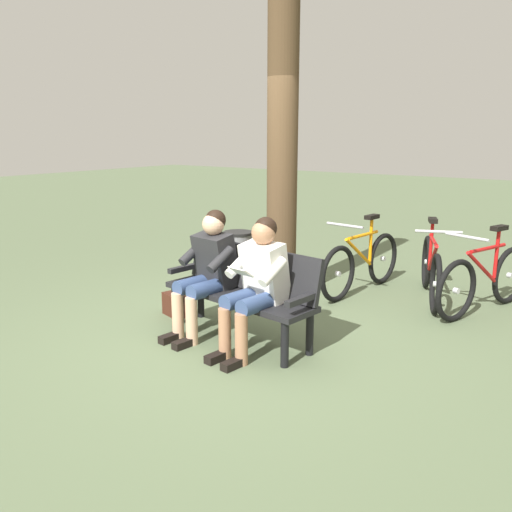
{
  "coord_description": "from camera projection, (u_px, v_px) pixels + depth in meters",
  "views": [
    {
      "loc": [
        -2.89,
        3.78,
        1.91
      ],
      "look_at": [
        -0.05,
        -0.26,
        0.75
      ],
      "focal_mm": 36.97,
      "sensor_mm": 36.0,
      "label": 1
    }
  ],
  "objects": [
    {
      "name": "litter_bin",
      "position": [
        238.0,
        261.0,
        6.46
      ],
      "size": [
        0.37,
        0.37,
        0.74
      ],
      "color": "slate",
      "rests_on": "ground"
    },
    {
      "name": "bicycle_silver",
      "position": [
        431.0,
        270.0,
        6.11
      ],
      "size": [
        0.74,
        1.57,
        0.94
      ],
      "rotation": [
        0.0,
        0.0,
        1.97
      ],
      "color": "black",
      "rests_on": "ground"
    },
    {
      "name": "bicycle_red",
      "position": [
        485.0,
        280.0,
        5.68
      ],
      "size": [
        0.67,
        1.61,
        0.94
      ],
      "rotation": [
        0.0,
        0.0,
        1.24
      ],
      "color": "black",
      "rests_on": "ground"
    },
    {
      "name": "handbag",
      "position": [
        175.0,
        305.0,
        5.6
      ],
      "size": [
        0.33,
        0.22,
        0.24
      ],
      "primitive_type": "cube",
      "rotation": [
        0.0,
        0.0,
        -0.28
      ],
      "color": "#3F1E14",
      "rests_on": "ground"
    },
    {
      "name": "ground_plane",
      "position": [
        236.0,
        336.0,
        5.06
      ],
      "size": [
        40.0,
        40.0,
        0.0
      ],
      "primitive_type": "plane",
      "color": "#566647"
    },
    {
      "name": "person_companion",
      "position": [
        208.0,
        267.0,
        5.0
      ],
      "size": [
        0.53,
        0.8,
        1.2
      ],
      "rotation": [
        0.0,
        0.0,
        -0.14
      ],
      "color": "#262628",
      "rests_on": "ground"
    },
    {
      "name": "tree_trunk",
      "position": [
        283.0,
        120.0,
        5.83
      ],
      "size": [
        0.35,
        0.35,
        4.09
      ],
      "primitive_type": "cylinder",
      "color": "#4C3823",
      "rests_on": "ground"
    },
    {
      "name": "bicycle_purple",
      "position": [
        362.0,
        263.0,
        6.39
      ],
      "size": [
        0.48,
        1.67,
        0.94
      ],
      "rotation": [
        0.0,
        0.0,
        1.44
      ],
      "color": "black",
      "rests_on": "ground"
    },
    {
      "name": "person_reading",
      "position": [
        257.0,
        279.0,
        4.58
      ],
      "size": [
        0.53,
        0.8,
        1.2
      ],
      "rotation": [
        0.0,
        0.0,
        -0.14
      ],
      "color": "white",
      "rests_on": "ground"
    },
    {
      "name": "bench",
      "position": [
        243.0,
        286.0,
        4.94
      ],
      "size": [
        1.65,
        0.69,
        0.87
      ],
      "rotation": [
        0.0,
        0.0,
        -0.14
      ],
      "color": "black",
      "rests_on": "ground"
    }
  ]
}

